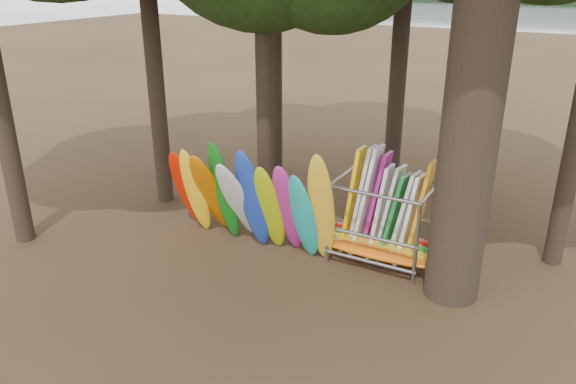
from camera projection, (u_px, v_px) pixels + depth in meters
The scene contains 4 objects.
ground at pixel (270, 267), 13.77m from camera, with size 120.00×120.00×0.00m, color #47331E.
lake at pixel (547, 33), 62.37m from camera, with size 160.00×160.00×0.00m, color gray.
kayak_row at pixel (247, 201), 14.28m from camera, with size 4.94×1.95×3.14m.
storage_rack at pixel (382, 224), 13.81m from camera, with size 3.23×1.56×2.92m.
Camera 1 is at (6.28, -10.34, 6.86)m, focal length 35.00 mm.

